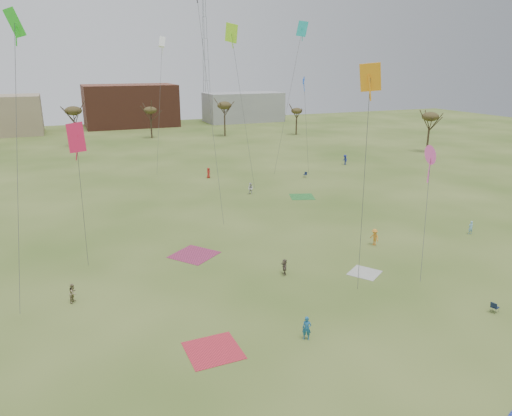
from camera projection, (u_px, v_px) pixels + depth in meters
name	position (u px, v px, depth m)	size (l,w,h in m)	color
ground	(321.00, 327.00, 33.93)	(260.00, 260.00, 0.00)	#38531A
flyer_near_right	(307.00, 328.00, 32.17)	(0.61, 0.40, 1.67)	#1D5B87
spectator_fore_b	(73.00, 293.00, 37.22)	(0.77, 0.60, 1.57)	#8B7D58
spectator_fore_c	(284.00, 267.00, 42.13)	(1.35, 0.43, 1.46)	brown
flyer_mid_b	(374.00, 237.00, 48.90)	(1.13, 0.65, 1.75)	orange
flyer_mid_c	(471.00, 228.00, 52.11)	(0.54, 0.36, 1.49)	#80BAD5
spectator_mid_e	(251.00, 189.00, 67.93)	(0.80, 0.63, 1.65)	silver
flyer_far_b	(208.00, 173.00, 77.57)	(0.83, 0.54, 1.70)	#B1261E
flyer_far_c	(345.00, 160.00, 87.77)	(1.17, 0.67, 1.81)	navy
blanket_red	(213.00, 351.00, 31.11)	(3.44, 3.44, 0.03)	red
blanket_cream	(365.00, 273.00, 42.61)	(2.50, 2.50, 0.03)	beige
blanket_plum	(194.00, 255.00, 46.61)	(3.88, 3.88, 0.03)	#932D51
blanket_olive	(302.00, 197.00, 66.80)	(3.26, 3.26, 0.03)	#2D7C32
camp_chair_center	(494.00, 309.00, 35.84)	(0.65, 0.62, 0.87)	#16213C
camp_chair_right	(305.00, 176.00, 78.16)	(0.70, 0.68, 0.87)	#15203B
kites_aloft	(206.00, 55.00, 55.45)	(59.52, 49.05, 25.31)	#C8173F
tree_line	(122.00, 117.00, 100.57)	(117.44, 49.32, 8.91)	#3A2B1E
building_brick	(130.00, 106.00, 139.83)	(26.00, 16.00, 12.00)	brown
building_grey	(243.00, 107.00, 151.44)	(24.00, 12.00, 9.00)	gray
radio_tower	(205.00, 59.00, 149.60)	(1.51, 1.72, 41.00)	#9EA3A8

